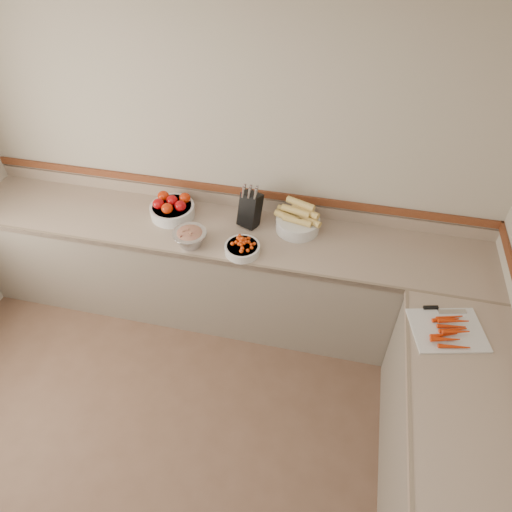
% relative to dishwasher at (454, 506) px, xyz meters
% --- Properties ---
extents(ground_plane, '(4.00, 4.00, 0.00)m').
position_rel_dishwasher_xyz_m(ground_plane, '(-1.69, -0.25, -0.43)').
color(ground_plane, brown).
extents(back_wall, '(4.00, 0.00, 4.00)m').
position_rel_dishwasher_xyz_m(back_wall, '(-1.69, 1.75, 0.87)').
color(back_wall, '#B7AB97').
rests_on(back_wall, ground_plane).
extents(counter_back, '(4.00, 0.65, 1.08)m').
position_rel_dishwasher_xyz_m(counter_back, '(-1.69, 1.43, 0.02)').
color(counter_back, gray).
rests_on(counter_back, ground_plane).
extents(dishwasher, '(0.63, 0.60, 0.84)m').
position_rel_dishwasher_xyz_m(dishwasher, '(0.00, 0.00, 0.00)').
color(dishwasher, silver).
rests_on(dishwasher, ground_plane).
extents(knife_block, '(0.19, 0.21, 0.34)m').
position_rel_dishwasher_xyz_m(knife_block, '(-1.49, 1.55, 0.61)').
color(knife_block, black).
rests_on(knife_block, counter_back).
extents(tomato_bowl, '(0.34, 0.34, 0.17)m').
position_rel_dishwasher_xyz_m(tomato_bowl, '(-2.10, 1.52, 0.54)').
color(tomato_bowl, silver).
rests_on(tomato_bowl, counter_back).
extents(cherry_tomato_bowl, '(0.25, 0.25, 0.14)m').
position_rel_dishwasher_xyz_m(cherry_tomato_bowl, '(-1.47, 1.22, 0.51)').
color(cherry_tomato_bowl, silver).
rests_on(cherry_tomato_bowl, counter_back).
extents(corn_bowl, '(0.36, 0.33, 0.24)m').
position_rel_dishwasher_xyz_m(corn_bowl, '(-1.13, 1.56, 0.55)').
color(corn_bowl, silver).
rests_on(corn_bowl, counter_back).
extents(rhubarb_bowl, '(0.25, 0.25, 0.14)m').
position_rel_dishwasher_xyz_m(rhubarb_bowl, '(-1.85, 1.22, 0.54)').
color(rhubarb_bowl, '#B2B2BA').
rests_on(rhubarb_bowl, counter_back).
extents(cutting_board, '(0.49, 0.42, 0.06)m').
position_rel_dishwasher_xyz_m(cutting_board, '(-0.11, 0.81, 0.49)').
color(cutting_board, silver).
rests_on(cutting_board, counter_right).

